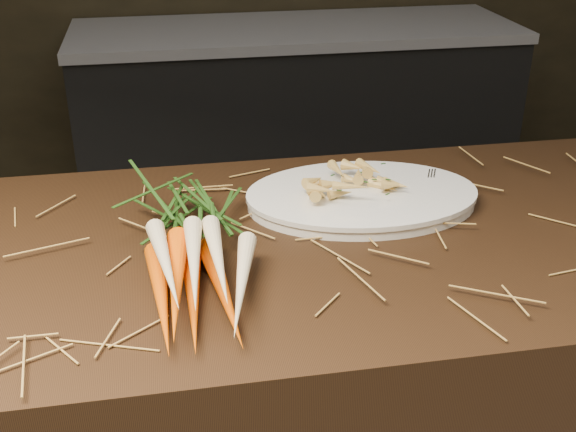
% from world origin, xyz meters
% --- Properties ---
extents(back_counter, '(1.82, 0.62, 0.84)m').
position_xyz_m(back_counter, '(0.30, 2.18, 0.42)').
color(back_counter, black).
rests_on(back_counter, ground).
extents(straw_bedding, '(1.40, 0.60, 0.02)m').
position_xyz_m(straw_bedding, '(0.00, 0.30, 0.91)').
color(straw_bedding, olive).
rests_on(straw_bedding, main_counter).
extents(root_veg_bunch, '(0.19, 0.50, 0.09)m').
position_xyz_m(root_veg_bunch, '(-0.23, 0.27, 0.94)').
color(root_veg_bunch, '#D44900').
rests_on(root_veg_bunch, main_counter).
extents(serving_platter, '(0.43, 0.30, 0.02)m').
position_xyz_m(serving_platter, '(0.09, 0.41, 0.91)').
color(serving_platter, white).
rests_on(serving_platter, main_counter).
extents(roasted_veg_heap, '(0.21, 0.16, 0.05)m').
position_xyz_m(roasted_veg_heap, '(0.09, 0.41, 0.95)').
color(roasted_veg_heap, gold).
rests_on(roasted_veg_heap, serving_platter).
extents(serving_fork, '(0.08, 0.15, 0.00)m').
position_xyz_m(serving_fork, '(0.23, 0.38, 0.92)').
color(serving_fork, silver).
rests_on(serving_fork, serving_platter).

